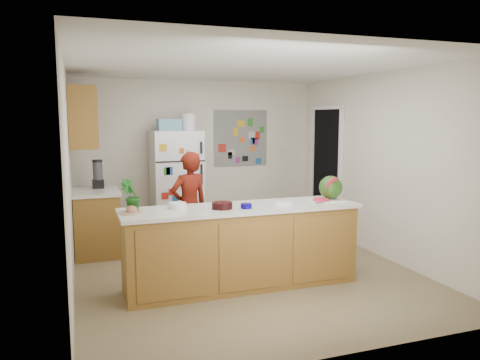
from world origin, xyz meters
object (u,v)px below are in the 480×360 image
object	(u,v)px
watermelon	(331,187)
cherry_bowl	(222,205)
person	(189,207)
refrigerator	(176,185)

from	to	relation	value
watermelon	cherry_bowl	bearing A→B (deg)	-175.81
person	cherry_bowl	xyz separation A→B (m)	(0.09, -1.20, 0.23)
refrigerator	cherry_bowl	xyz separation A→B (m)	(0.00, -2.44, 0.11)
refrigerator	watermelon	size ratio (longest dim) A/B	6.12
refrigerator	person	distance (m)	1.25
cherry_bowl	refrigerator	bearing A→B (deg)	90.10
refrigerator	person	world-z (taller)	refrigerator
person	cherry_bowl	bearing A→B (deg)	77.99
person	watermelon	size ratio (longest dim) A/B	5.25
refrigerator	person	bearing A→B (deg)	-93.82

